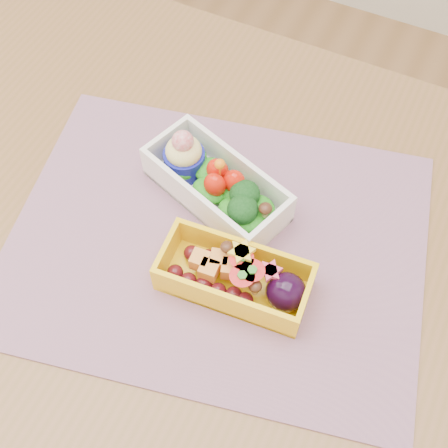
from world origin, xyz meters
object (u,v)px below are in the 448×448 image
at_px(bento_yellow, 238,277).
at_px(table, 203,293).
at_px(bento_white, 216,184).
at_px(placemat, 217,242).

bearing_deg(bento_yellow, table, 158.60).
bearing_deg(bento_white, placemat, -44.35).
bearing_deg(bento_yellow, placemat, 132.73).
height_order(table, bento_white, bento_white).
relative_size(table, bento_yellow, 6.88).
xyz_separation_m(table, bento_yellow, (0.06, -0.02, 0.13)).
distance_m(placemat, bento_white, 0.07).
bearing_deg(placemat, table, -106.92).
height_order(placemat, bento_yellow, bento_yellow).
relative_size(table, placemat, 2.45).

